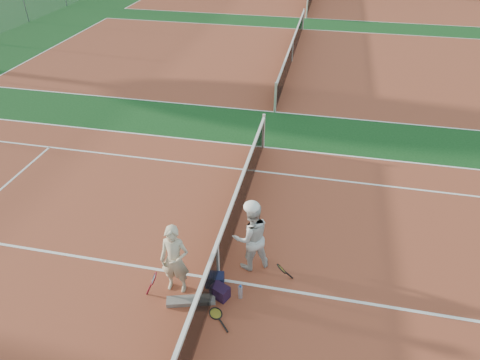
% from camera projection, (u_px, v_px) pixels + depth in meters
% --- Properties ---
extents(ground, '(130.00, 130.00, 0.00)m').
position_uv_depth(ground, '(219.00, 280.00, 8.67)').
color(ground, '#103D17').
rests_on(ground, ground).
extents(court_main, '(23.77, 10.97, 0.01)m').
position_uv_depth(court_main, '(219.00, 279.00, 8.67)').
color(court_main, brown).
rests_on(court_main, ground).
extents(court_far_a, '(23.77, 10.97, 0.01)m').
position_uv_depth(court_far_a, '(292.00, 61.00, 19.56)').
color(court_far_a, brown).
rests_on(court_far_a, ground).
extents(net_main, '(0.10, 10.98, 1.02)m').
position_uv_depth(net_main, '(218.00, 262.00, 8.38)').
color(net_main, black).
rests_on(net_main, ground).
extents(net_far_a, '(0.10, 10.98, 1.02)m').
position_uv_depth(net_far_a, '(292.00, 50.00, 19.27)').
color(net_far_a, black).
rests_on(net_far_a, ground).
extents(player_a, '(0.57, 0.38, 1.54)m').
position_uv_depth(player_a, '(175.00, 260.00, 8.06)').
color(player_a, beige).
rests_on(player_a, ground).
extents(player_b, '(0.97, 0.90, 1.59)m').
position_uv_depth(player_b, '(251.00, 236.00, 8.56)').
color(player_b, silver).
rests_on(player_b, ground).
extents(racket_red, '(0.32, 0.32, 0.56)m').
position_uv_depth(racket_red, '(155.00, 284.00, 8.20)').
color(racket_red, maroon).
rests_on(racket_red, ground).
extents(racket_black_held, '(0.47, 0.44, 0.50)m').
position_uv_depth(racket_black_held, '(281.00, 274.00, 8.46)').
color(racket_black_held, black).
rests_on(racket_black_held, ground).
extents(racket_spare, '(0.60, 0.63, 0.03)m').
position_uv_depth(racket_spare, '(216.00, 313.00, 7.96)').
color(racket_spare, black).
rests_on(racket_spare, ground).
extents(sports_bag_navy, '(0.38, 0.28, 0.28)m').
position_uv_depth(sports_bag_navy, '(215.00, 280.00, 8.47)').
color(sports_bag_navy, '#101532').
rests_on(sports_bag_navy, ground).
extents(sports_bag_purple, '(0.41, 0.36, 0.28)m').
position_uv_depth(sports_bag_purple, '(220.00, 292.00, 8.23)').
color(sports_bag_purple, black).
rests_on(sports_bag_purple, ground).
extents(net_cover_canvas, '(0.95, 0.47, 0.10)m').
position_uv_depth(net_cover_canvas, '(191.00, 301.00, 8.17)').
color(net_cover_canvas, slate).
rests_on(net_cover_canvas, ground).
extents(water_bottle, '(0.09, 0.09, 0.30)m').
position_uv_depth(water_bottle, '(240.00, 292.00, 8.21)').
color(water_bottle, silver).
rests_on(water_bottle, ground).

